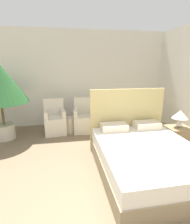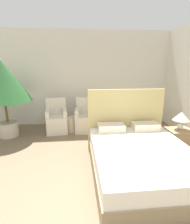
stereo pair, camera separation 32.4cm
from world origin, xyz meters
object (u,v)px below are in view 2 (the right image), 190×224
object	(u,v)px
armchair_near_window_right	(86,121)
table_lamp	(181,117)
potted_palm	(2,83)
nightstand	(178,140)
armchair_near_window_left	(57,121)
side_table	(71,124)
bed	(139,157)

from	to	relation	value
armchair_near_window_right	table_lamp	distance (m)	2.49
potted_palm	table_lamp	xyz separation A→B (m)	(4.08, -1.26, -0.64)
potted_palm	table_lamp	size ratio (longest dim) A/B	5.12
armchair_near_window_right	nightstand	xyz separation A→B (m)	(1.98, -1.43, -0.06)
armchair_near_window_left	nightstand	world-z (taller)	armchair_near_window_left
table_lamp	side_table	bearing A→B (deg)	150.11
armchair_near_window_right	potted_palm	world-z (taller)	potted_palm
armchair_near_window_left	side_table	size ratio (longest dim) A/B	2.10
side_table	armchair_near_window_right	bearing A→B (deg)	6.65
bed	armchair_near_window_left	world-z (taller)	bed
armchair_near_window_left	nightstand	distance (m)	3.15
bed	armchair_near_window_right	size ratio (longest dim) A/B	2.21
table_lamp	armchair_near_window_left	bearing A→B (deg)	153.08
bed	armchair_near_window_left	size ratio (longest dim) A/B	2.21
armchair_near_window_left	armchair_near_window_right	distance (m)	0.82
bed	armchair_near_window_right	xyz separation A→B (m)	(-0.83, 2.15, 0.01)
nightstand	table_lamp	world-z (taller)	table_lamp
armchair_near_window_left	nightstand	bearing A→B (deg)	-33.44
potted_palm	nightstand	xyz separation A→B (m)	(4.07, -1.27, -1.18)
armchair_near_window_left	table_lamp	distance (m)	3.19
armchair_near_window_right	side_table	xyz separation A→B (m)	(-0.41, -0.05, -0.09)
bed	side_table	size ratio (longest dim) A/B	4.64
armchair_near_window_right	nightstand	size ratio (longest dim) A/B	1.82
armchair_near_window_left	table_lamp	size ratio (longest dim) A/B	2.42
bed	armchair_near_window_right	distance (m)	2.31
armchair_near_window_right	side_table	bearing A→B (deg)	-167.69
armchair_near_window_right	side_table	distance (m)	0.42
potted_palm	nightstand	bearing A→B (deg)	-17.28
armchair_near_window_left	armchair_near_window_right	world-z (taller)	same
bed	potted_palm	distance (m)	3.71
table_lamp	side_table	xyz separation A→B (m)	(-2.40, 1.38, -0.56)
armchair_near_window_right	potted_palm	size ratio (longest dim) A/B	0.47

